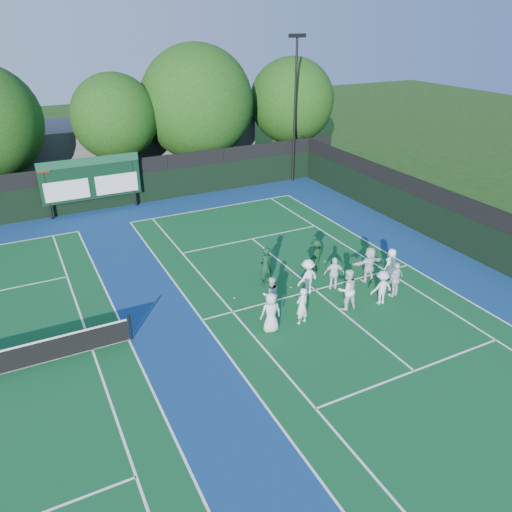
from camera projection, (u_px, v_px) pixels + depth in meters
name	position (u px, v px, depth m)	size (l,w,h in m)	color
ground	(327.00, 300.00, 21.86)	(120.00, 120.00, 0.00)	#1A3B10
court_apron	(190.00, 323.00, 20.23)	(34.00, 32.00, 0.01)	navy
near_court	(315.00, 290.00, 22.66)	(11.05, 23.85, 0.01)	#105024
back_fence	(108.00, 188.00, 31.67)	(34.00, 0.08, 3.00)	black
divider_fence_right	(463.00, 228.00, 25.72)	(0.08, 32.00, 3.00)	black
scoreboard	(91.00, 179.00, 30.57)	(6.00, 0.21, 3.55)	black
clubhouse	(136.00, 144.00, 39.43)	(18.00, 6.00, 4.00)	#5C5C61
light_pole_right	(295.00, 93.00, 34.74)	(1.20, 0.30, 10.12)	black
tree_c	(117.00, 119.00, 33.73)	(5.80, 5.80, 7.94)	black
tree_d	(199.00, 105.00, 35.92)	(8.10, 8.10, 9.63)	black
tree_e	(293.00, 103.00, 39.28)	(6.58, 6.58, 8.46)	black
tennis_ball_1	(325.00, 261.00, 25.22)	(0.07, 0.07, 0.07)	#C3D719
tennis_ball_2	(379.00, 295.00, 22.24)	(0.07, 0.07, 0.07)	#C3D719
tennis_ball_3	(235.00, 298.00, 22.00)	(0.07, 0.07, 0.07)	#C3D719
tennis_ball_4	(291.00, 287.00, 22.84)	(0.07, 0.07, 0.07)	#C3D719
player_front_0	(271.00, 312.00, 19.43)	(0.83, 0.54, 1.69)	silver
player_front_1	(302.00, 306.00, 19.94)	(0.58, 0.38, 1.60)	white
player_front_2	(347.00, 289.00, 20.88)	(0.90, 0.70, 1.84)	white
player_front_3	(382.00, 287.00, 21.33)	(1.00, 0.58, 1.55)	silver
player_front_4	(396.00, 279.00, 21.87)	(0.96, 0.40, 1.64)	silver
player_back_0	(271.00, 294.00, 20.84)	(0.75, 0.59, 1.55)	white
player_back_1	(308.00, 277.00, 22.06)	(1.08, 0.62, 1.67)	white
player_back_2	(334.00, 273.00, 22.46)	(0.92, 0.38, 1.56)	white
player_back_3	(369.00, 264.00, 23.12)	(1.59, 0.51, 1.71)	silver
player_back_4	(391.00, 263.00, 23.45)	(0.72, 0.47, 1.48)	white
coach_left	(266.00, 267.00, 22.70)	(0.69, 0.46, 1.90)	#0E351D
coach_right	(316.00, 255.00, 24.15)	(1.03, 0.59, 1.60)	#0E3319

